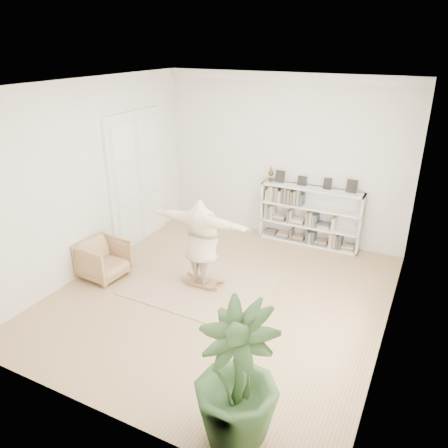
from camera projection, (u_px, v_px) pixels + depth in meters
name	position (u px, v px, depth m)	size (l,w,h in m)	color
floor	(221.00, 296.00, 7.77)	(6.00, 6.00, 0.00)	#97794E
room_shell	(287.00, 77.00, 8.81)	(6.00, 6.00, 6.00)	silver
doors	(137.00, 180.00, 9.41)	(0.09, 1.78, 2.92)	white
bookshelf	(310.00, 217.00, 9.53)	(2.20, 0.35, 1.64)	silver
armchair	(104.00, 259.00, 8.26)	(0.78, 0.80, 0.73)	tan
rug	(202.00, 285.00, 8.08)	(2.50, 2.00, 0.02)	tan
rocker_board	(202.00, 282.00, 8.06)	(0.53, 0.33, 0.11)	brown
person	(201.00, 240.00, 7.72)	(1.97, 0.54, 1.61)	beige
houseplant	(236.00, 376.00, 4.72)	(0.96, 0.96, 1.71)	#33542A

